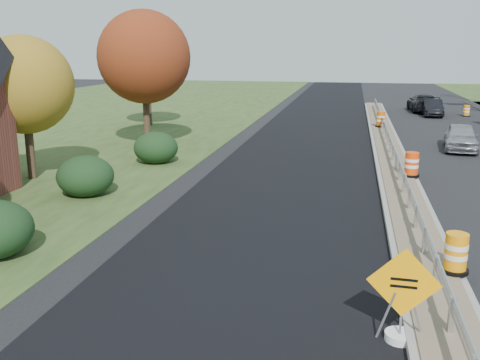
% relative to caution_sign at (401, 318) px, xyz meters
% --- Properties ---
extents(ground, '(140.00, 140.00, 0.00)m').
position_rel_caution_sign_xyz_m(ground, '(0.90, 8.13, -0.47)').
color(ground, black).
rests_on(ground, ground).
extents(milled_overlay, '(7.20, 120.00, 0.01)m').
position_rel_caution_sign_xyz_m(milled_overlay, '(-3.50, 18.13, -0.46)').
color(milled_overlay, black).
rests_on(milled_overlay, ground).
extents(median, '(1.60, 55.00, 0.23)m').
position_rel_caution_sign_xyz_m(median, '(0.90, 16.13, -0.36)').
color(median, gray).
rests_on(median, ground).
extents(guardrail, '(0.10, 46.15, 0.72)m').
position_rel_caution_sign_xyz_m(guardrail, '(0.90, 17.13, 0.26)').
color(guardrail, silver).
rests_on(guardrail, median).
extents(hedge_mid, '(2.09, 2.09, 1.52)m').
position_rel_caution_sign_xyz_m(hedge_mid, '(-10.60, 8.13, 0.29)').
color(hedge_mid, black).
rests_on(hedge_mid, ground).
extents(hedge_north, '(2.09, 2.09, 1.52)m').
position_rel_caution_sign_xyz_m(hedge_north, '(-10.10, 14.13, 0.29)').
color(hedge_north, black).
rests_on(hedge_north, ground).
extents(tree_near_yellow, '(3.96, 3.96, 5.88)m').
position_rel_caution_sign_xyz_m(tree_near_yellow, '(-14.10, 10.13, 3.42)').
color(tree_near_yellow, '#473523').
rests_on(tree_near_yellow, ground).
extents(tree_near_red, '(4.95, 4.95, 7.35)m').
position_rel_caution_sign_xyz_m(tree_near_red, '(-12.10, 18.13, 4.39)').
color(tree_near_red, '#473523').
rests_on(tree_near_red, ground).
extents(tree_near_back, '(4.29, 4.29, 6.37)m').
position_rel_caution_sign_xyz_m(tree_near_back, '(-15.10, 26.13, 3.74)').
color(tree_near_back, '#473523').
rests_on(tree_near_back, ground).
extents(caution_sign, '(1.34, 0.56, 1.85)m').
position_rel_caution_sign_xyz_m(caution_sign, '(0.00, 0.00, 0.00)').
color(caution_sign, white).
rests_on(caution_sign, ground).
extents(barrel_median_near, '(0.65, 0.65, 0.95)m').
position_rel_caution_sign_xyz_m(barrel_median_near, '(1.45, 3.01, 0.22)').
color(barrel_median_near, black).
rests_on(barrel_median_near, median).
extents(barrel_median_mid, '(0.68, 0.68, 1.00)m').
position_rel_caution_sign_xyz_m(barrel_median_mid, '(1.41, 12.84, 0.24)').
color(barrel_median_mid, black).
rests_on(barrel_median_mid, median).
extents(barrel_median_far, '(0.68, 0.68, 1.00)m').
position_rel_caution_sign_xyz_m(barrel_median_far, '(0.82, 27.12, 0.24)').
color(barrel_median_far, black).
rests_on(barrel_median_far, median).
extents(barrel_shoulder_far, '(0.61, 0.61, 0.90)m').
position_rel_caution_sign_xyz_m(barrel_shoulder_far, '(7.90, 36.23, -0.04)').
color(barrel_shoulder_far, black).
rests_on(barrel_shoulder_far, ground).
extents(car_silver, '(2.14, 4.30, 1.41)m').
position_rel_caution_sign_xyz_m(car_silver, '(4.71, 20.73, 0.23)').
color(car_silver, '#B4B3B8').
rests_on(car_silver, ground).
extents(car_dark_mid, '(1.47, 4.05, 1.33)m').
position_rel_caution_sign_xyz_m(car_dark_mid, '(5.25, 36.02, 0.19)').
color(car_dark_mid, black).
rests_on(car_dark_mid, ground).
extents(car_dark_far, '(2.35, 5.35, 1.53)m').
position_rel_caution_sign_xyz_m(car_dark_far, '(4.84, 38.86, 0.29)').
color(car_dark_far, black).
rests_on(car_dark_far, ground).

